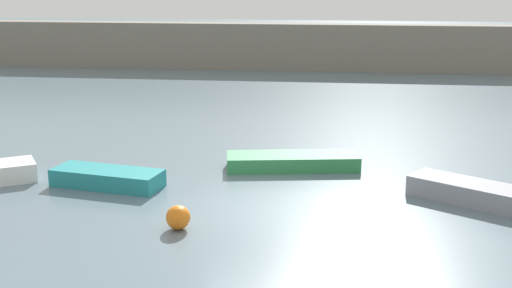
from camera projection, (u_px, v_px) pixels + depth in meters
The scene contains 6 objects.
ground_plane at pixel (252, 208), 17.46m from camera, with size 120.00×120.00×0.00m, color slate.
embankment_wall at pixel (302, 47), 39.83m from camera, with size 80.00×1.20×2.61m, color gray.
rowboat_teal at pixel (107, 178), 19.14m from camera, with size 3.01×1.08×0.47m, color teal.
rowboat_green at pixel (293, 161), 20.80m from camera, with size 3.88×1.18×0.44m, color #2D7F47.
rowboat_grey at pixel (481, 194), 17.72m from camera, with size 3.64×1.05×0.51m, color gray.
mooring_buoy at pixel (178, 217), 16.03m from camera, with size 0.56×0.56×0.56m, color orange.
Camera 1 is at (1.99, -16.39, 5.89)m, focal length 49.44 mm.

